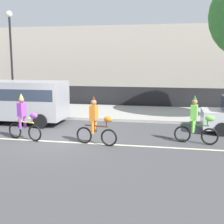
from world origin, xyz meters
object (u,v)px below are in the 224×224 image
Objects in this scene: pedestrian_onlooker at (50,94)px; parked_van_grey at (18,99)px; parade_cyclist_orange at (97,124)px; parade_cyclist_purple at (24,120)px; street_lamp_post at (11,47)px; parade_cyclist_lime at (197,123)px.

parked_van_grey is at bearing -86.88° from pedestrian_onlooker.
parade_cyclist_purple is at bearing 177.10° from parade_cyclist_orange.
parked_van_grey is at bearing -55.83° from street_lamp_post.
parade_cyclist_purple is at bearing -74.66° from pedestrian_onlooker.
parked_van_grey is at bearing 121.10° from parade_cyclist_purple.
parked_van_grey is (-1.91, 3.17, 0.44)m from parade_cyclist_purple.
parked_van_grey is 0.85× the size of street_lamp_post.
parade_cyclist_orange and parade_cyclist_lime have the same top height.
street_lamp_post reaches higher than parked_van_grey.
parade_cyclist_lime is 11.53m from pedestrian_onlooker.
parade_cyclist_lime is 0.38× the size of parked_van_grey.
parade_cyclist_lime is (3.80, 0.93, 0.00)m from parade_cyclist_orange.
parked_van_grey is (-8.79, 2.39, 0.44)m from parade_cyclist_lime.
parked_van_grey reaches higher than parade_cyclist_lime.
parade_cyclist_lime is (6.88, 0.78, 0.00)m from parade_cyclist_purple.
parade_cyclist_purple is at bearing -173.55° from parade_cyclist_lime.
street_lamp_post is at bearing 124.17° from parked_van_grey.
parade_cyclist_lime is at bearing -23.92° from street_lamp_post.
parade_cyclist_orange is 9.63m from pedestrian_onlooker.
parked_van_grey is (-5.00, 3.33, 0.44)m from parade_cyclist_orange.
parade_cyclist_lime is at bearing -15.22° from parked_van_grey.
parked_van_grey reaches higher than parade_cyclist_purple.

